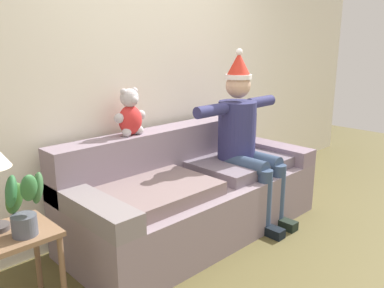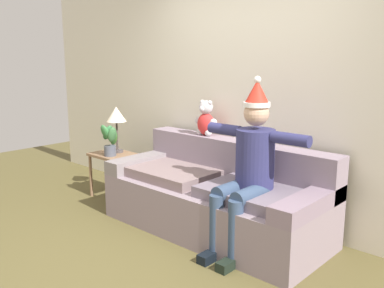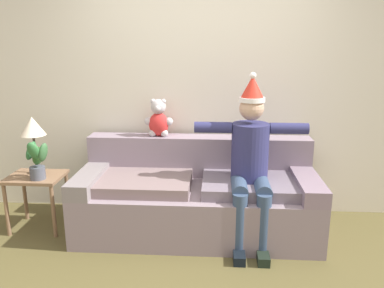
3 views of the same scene
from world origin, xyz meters
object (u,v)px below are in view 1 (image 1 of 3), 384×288
Objects in this scene: couch at (193,193)px; potted_plant at (24,203)px; side_table at (9,249)px; person_seated at (245,136)px; teddy_bear at (130,114)px.

potted_plant is at bearing -173.31° from couch.
couch is 4.11× the size of side_table.
teddy_bear is (-0.89, 0.47, 0.25)m from person_seated.
couch is 5.89× the size of teddy_bear.
couch is 1.57m from side_table.
side_table is at bearing -177.14° from couch.
teddy_bear is 0.95× the size of potted_plant.
side_table is at bearing -161.91° from teddy_bear.
couch is at bearing 161.00° from person_seated.
potted_plant is at bearing -156.27° from teddy_bear.
potted_plant reaches higher than couch.
couch is 1.55m from potted_plant.
person_seated is 3.84× the size of potted_plant.
couch is 0.68m from person_seated.
side_table is (-1.15, -0.38, -0.59)m from teddy_bear.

